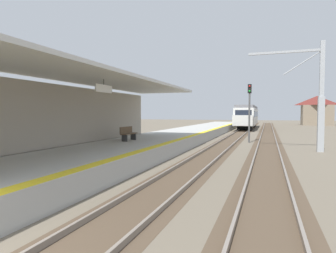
{
  "coord_description": "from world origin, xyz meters",
  "views": [
    {
      "loc": [
        5.29,
        -3.08,
        2.64
      ],
      "look_at": [
        1.49,
        7.87,
        2.1
      ],
      "focal_mm": 30.87,
      "sensor_mm": 36.0,
      "label": 1
    }
  ],
  "objects_px": {
    "approaching_train": "(247,116)",
    "platform_bench": "(128,133)",
    "catenary_pylon_far_side": "(316,99)",
    "distant_trackside_house": "(317,110)",
    "rail_signal_post": "(249,107)"
  },
  "relations": [
    {
      "from": "platform_bench",
      "to": "distant_trackside_house",
      "type": "height_order",
      "value": "distant_trackside_house"
    },
    {
      "from": "approaching_train",
      "to": "catenary_pylon_far_side",
      "type": "xyz_separation_m",
      "value": [
        6.48,
        -29.81,
        1.43
      ]
    },
    {
      "from": "rail_signal_post",
      "to": "catenary_pylon_far_side",
      "type": "relative_size",
      "value": 0.69
    },
    {
      "from": "rail_signal_post",
      "to": "distant_trackside_house",
      "type": "height_order",
      "value": "distant_trackside_house"
    },
    {
      "from": "platform_bench",
      "to": "distant_trackside_house",
      "type": "relative_size",
      "value": 0.24
    },
    {
      "from": "catenary_pylon_far_side",
      "to": "platform_bench",
      "type": "relative_size",
      "value": 4.69
    },
    {
      "from": "approaching_train",
      "to": "platform_bench",
      "type": "height_order",
      "value": "approaching_train"
    },
    {
      "from": "catenary_pylon_far_side",
      "to": "platform_bench",
      "type": "distance_m",
      "value": 12.91
    },
    {
      "from": "distant_trackside_house",
      "to": "rail_signal_post",
      "type": "bearing_deg",
      "value": -104.93
    },
    {
      "from": "approaching_train",
      "to": "catenary_pylon_far_side",
      "type": "relative_size",
      "value": 2.61
    },
    {
      "from": "rail_signal_post",
      "to": "catenary_pylon_far_side",
      "type": "distance_m",
      "value": 6.69
    },
    {
      "from": "catenary_pylon_far_side",
      "to": "platform_bench",
      "type": "xyz_separation_m",
      "value": [
        -11.45,
        -5.53,
        -2.23
      ]
    },
    {
      "from": "approaching_train",
      "to": "distant_trackside_house",
      "type": "bearing_deg",
      "value": 54.2
    },
    {
      "from": "rail_signal_post",
      "to": "platform_bench",
      "type": "bearing_deg",
      "value": -123.36
    },
    {
      "from": "catenary_pylon_far_side",
      "to": "distant_trackside_house",
      "type": "xyz_separation_m",
      "value": [
        6.98,
        48.47,
        -0.27
      ]
    }
  ]
}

